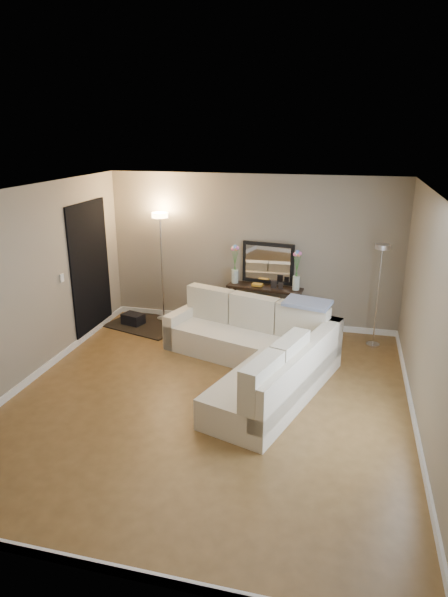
% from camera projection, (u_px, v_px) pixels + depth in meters
% --- Properties ---
extents(floor, '(5.00, 5.50, 0.01)m').
position_uv_depth(floor, '(209.00, 400.00, 6.38)').
color(floor, brown).
rests_on(floor, ground).
extents(ceiling, '(5.00, 5.50, 0.01)m').
position_uv_depth(ceiling, '(207.00, 193.00, 5.54)').
color(ceiling, white).
rests_on(ceiling, ground).
extents(wall_back, '(5.00, 0.02, 2.60)m').
position_uv_depth(wall_back, '(252.00, 252.00, 8.50)').
color(wall_back, gray).
rests_on(wall_back, ground).
extents(wall_front, '(5.00, 0.02, 2.60)m').
position_uv_depth(wall_front, '(98.00, 432.00, 3.43)').
color(wall_front, gray).
rests_on(wall_front, ground).
extents(wall_left, '(0.02, 5.50, 2.60)m').
position_uv_depth(wall_left, '(24.00, 288.00, 6.54)').
color(wall_left, gray).
rests_on(wall_left, ground).
extents(wall_right, '(0.02, 5.50, 2.60)m').
position_uv_depth(wall_right, '(431.00, 322.00, 5.38)').
color(wall_right, gray).
rests_on(wall_right, ground).
extents(baseboard_back, '(5.00, 0.03, 0.10)m').
position_uv_depth(baseboard_back, '(250.00, 320.00, 8.87)').
color(baseboard_back, white).
rests_on(baseboard_back, ground).
extents(baseboard_front, '(5.00, 0.03, 0.10)m').
position_uv_depth(baseboard_front, '(113.00, 569.00, 3.85)').
color(baseboard_front, white).
rests_on(baseboard_front, ground).
extents(baseboard_left, '(0.03, 5.50, 0.10)m').
position_uv_depth(baseboard_left, '(37.00, 374.00, 6.93)').
color(baseboard_left, white).
rests_on(baseboard_left, ground).
extents(baseboard_right, '(0.03, 5.50, 0.10)m').
position_uv_depth(baseboard_right, '(414.00, 422.00, 5.79)').
color(baseboard_right, white).
rests_on(baseboard_right, ground).
extents(doorway, '(0.02, 1.20, 2.20)m').
position_uv_depth(doorway, '(91.00, 270.00, 8.16)').
color(doorway, black).
rests_on(doorway, ground).
extents(switch_plate, '(0.02, 0.08, 0.12)m').
position_uv_depth(switch_plate, '(62.00, 278.00, 7.34)').
color(switch_plate, white).
rests_on(switch_plate, ground).
extents(sectional_sofa, '(2.72, 3.12, 0.91)m').
position_uv_depth(sectional_sofa, '(257.00, 351.00, 6.97)').
color(sectional_sofa, beige).
rests_on(sectional_sofa, floor).
extents(throw_blanket, '(0.72, 0.53, 0.09)m').
position_uv_depth(throw_blanket, '(307.00, 303.00, 7.06)').
color(throw_blanket, gray).
rests_on(throw_blanket, sectional_sofa).
extents(console_table, '(1.29, 0.50, 0.78)m').
position_uv_depth(console_table, '(260.00, 305.00, 8.49)').
color(console_table, black).
rests_on(console_table, floor).
extents(leaning_mirror, '(0.89, 0.16, 0.70)m').
position_uv_depth(leaning_mirror, '(268.00, 263.00, 8.38)').
color(leaning_mirror, black).
rests_on(leaning_mirror, console_table).
extents(table_decor, '(0.54, 0.16, 0.13)m').
position_uv_depth(table_decor, '(264.00, 285.00, 8.31)').
color(table_decor, gold).
rests_on(table_decor, console_table).
extents(flower_vase_left, '(0.15, 0.13, 0.66)m').
position_uv_depth(flower_vase_left, '(235.00, 267.00, 8.45)').
color(flower_vase_left, silver).
rests_on(flower_vase_left, console_table).
extents(flower_vase_right, '(0.15, 0.13, 0.66)m').
position_uv_depth(flower_vase_right, '(297.00, 273.00, 8.07)').
color(flower_vase_right, silver).
rests_on(flower_vase_right, console_table).
extents(floor_lamp_lit, '(0.34, 0.34, 1.94)m').
position_uv_depth(floor_lamp_lit, '(161.00, 245.00, 8.63)').
color(floor_lamp_lit, silver).
rests_on(floor_lamp_lit, floor).
extents(floor_lamp_unlit, '(0.26, 0.26, 1.65)m').
position_uv_depth(floor_lamp_unlit, '(380.00, 275.00, 7.60)').
color(floor_lamp_unlit, silver).
rests_on(floor_lamp_unlit, floor).
extents(charcoal_rug, '(1.48, 1.27, 0.02)m').
position_uv_depth(charcoal_rug, '(147.00, 324.00, 8.82)').
color(charcoal_rug, black).
rests_on(charcoal_rug, floor).
extents(black_bag, '(0.42, 0.34, 0.23)m').
position_uv_depth(black_bag, '(133.00, 320.00, 8.80)').
color(black_bag, black).
rests_on(black_bag, charcoal_rug).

